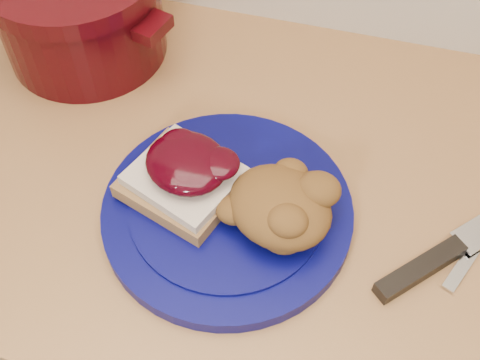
% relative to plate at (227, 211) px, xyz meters
% --- Properties ---
extents(base_cabinet, '(4.00, 0.60, 0.86)m').
position_rel_plate_xyz_m(base_cabinet, '(0.06, 0.07, -0.48)').
color(base_cabinet, beige).
rests_on(base_cabinet, floor).
extents(plate, '(0.39, 0.39, 0.02)m').
position_rel_plate_xyz_m(plate, '(0.00, 0.00, 0.00)').
color(plate, '#05064F').
rests_on(plate, wood_countertop).
extents(sandwich, '(0.15, 0.14, 0.06)m').
position_rel_plate_xyz_m(sandwich, '(-0.05, 0.01, 0.04)').
color(sandwich, olive).
rests_on(sandwich, plate).
extents(stuffing_mound, '(0.15, 0.14, 0.06)m').
position_rel_plate_xyz_m(stuffing_mound, '(0.06, -0.01, 0.04)').
color(stuffing_mound, brown).
rests_on(stuffing_mound, plate).
extents(chef_knife, '(0.24, 0.25, 0.02)m').
position_rel_plate_xyz_m(chef_knife, '(0.26, 0.01, -0.00)').
color(chef_knife, black).
rests_on(chef_knife, wood_countertop).
extents(dutch_oven, '(0.30, 0.30, 0.15)m').
position_rel_plate_xyz_m(dutch_oven, '(-0.28, 0.23, 0.06)').
color(dutch_oven, '#350509').
rests_on(dutch_oven, wood_countertop).
extents(pepper_grinder, '(0.08, 0.08, 0.13)m').
position_rel_plate_xyz_m(pepper_grinder, '(-0.31, 0.23, 0.06)').
color(pepper_grinder, black).
rests_on(pepper_grinder, wood_countertop).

